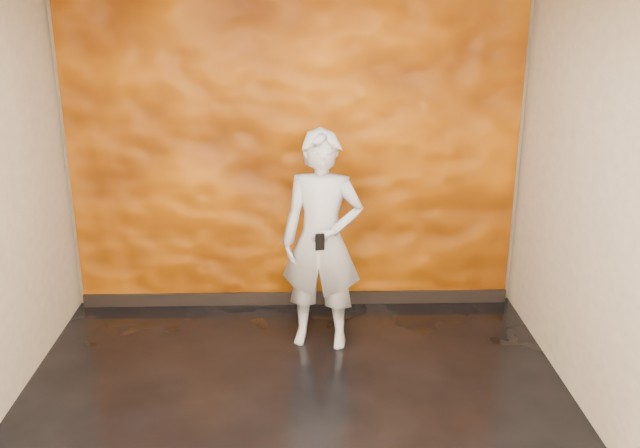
% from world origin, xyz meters
% --- Properties ---
extents(room, '(4.02, 4.02, 2.81)m').
position_xyz_m(room, '(0.00, 0.00, 1.40)').
color(room, black).
rests_on(room, ground).
extents(feature_wall, '(3.90, 0.06, 2.75)m').
position_xyz_m(feature_wall, '(0.00, 1.96, 1.38)').
color(feature_wall, orange).
rests_on(feature_wall, ground).
extents(baseboard, '(3.90, 0.04, 0.12)m').
position_xyz_m(baseboard, '(0.00, 1.92, 0.06)').
color(baseboard, black).
rests_on(baseboard, ground).
extents(man, '(0.71, 0.53, 1.78)m').
position_xyz_m(man, '(0.22, 1.18, 0.89)').
color(man, '#8F949D').
rests_on(man, ground).
extents(phone, '(0.07, 0.03, 0.13)m').
position_xyz_m(phone, '(0.19, 0.93, 0.97)').
color(phone, black).
rests_on(phone, man).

